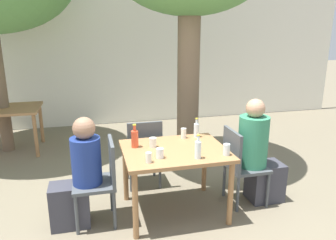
{
  "coord_description": "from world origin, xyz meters",
  "views": [
    {
      "loc": [
        -0.89,
        -3.24,
        2.05
      ],
      "look_at": [
        0.0,
        0.3,
        1.01
      ],
      "focal_mm": 35.0,
      "sensor_mm": 36.0,
      "label": 1
    }
  ],
  "objects_px": {
    "patio_chair_0": "(102,176)",
    "drinking_glass_2": "(184,133)",
    "drinking_glass_3": "(160,153)",
    "drinking_glass_0": "(153,142)",
    "drinking_glass_4": "(227,149)",
    "dining_table_back": "(1,114)",
    "person_seated_0": "(78,179)",
    "person_seated_1": "(258,156)",
    "water_bottle_1": "(198,149)",
    "soda_bottle_0": "(135,138)",
    "dining_table_front": "(175,157)",
    "drinking_glass_1": "(149,158)",
    "water_bottle_2": "(196,130)",
    "patio_chair_1": "(240,162)",
    "patio_chair_2": "(144,149)"
  },
  "relations": [
    {
      "from": "soda_bottle_0",
      "to": "drinking_glass_4",
      "type": "xyz_separation_m",
      "value": [
        0.89,
        -0.46,
        -0.04
      ]
    },
    {
      "from": "drinking_glass_1",
      "to": "water_bottle_2",
      "type": "bearing_deg",
      "value": 41.62
    },
    {
      "from": "person_seated_0",
      "to": "drinking_glass_4",
      "type": "xyz_separation_m",
      "value": [
        1.52,
        -0.29,
        0.29
      ]
    },
    {
      "from": "patio_chair_0",
      "to": "drinking_glass_0",
      "type": "distance_m",
      "value": 0.66
    },
    {
      "from": "patio_chair_1",
      "to": "person_seated_1",
      "type": "bearing_deg",
      "value": -90.0
    },
    {
      "from": "patio_chair_0",
      "to": "drinking_glass_0",
      "type": "xyz_separation_m",
      "value": [
        0.58,
        0.12,
        0.29
      ]
    },
    {
      "from": "water_bottle_1",
      "to": "drinking_glass_1",
      "type": "xyz_separation_m",
      "value": [
        -0.51,
        0.02,
        -0.05
      ]
    },
    {
      "from": "soda_bottle_0",
      "to": "water_bottle_1",
      "type": "relative_size",
      "value": 1.04
    },
    {
      "from": "water_bottle_2",
      "to": "soda_bottle_0",
      "type": "bearing_deg",
      "value": -167.7
    },
    {
      "from": "person_seated_0",
      "to": "soda_bottle_0",
      "type": "bearing_deg",
      "value": 105.17
    },
    {
      "from": "dining_table_back",
      "to": "soda_bottle_0",
      "type": "xyz_separation_m",
      "value": [
        1.88,
        -2.33,
        0.2
      ]
    },
    {
      "from": "dining_table_back",
      "to": "patio_chair_2",
      "type": "xyz_separation_m",
      "value": [
        2.07,
        -1.81,
        -0.14
      ]
    },
    {
      "from": "water_bottle_1",
      "to": "water_bottle_2",
      "type": "xyz_separation_m",
      "value": [
        0.2,
        0.65,
        -0.01
      ]
    },
    {
      "from": "patio_chair_0",
      "to": "drinking_glass_2",
      "type": "distance_m",
      "value": 1.1
    },
    {
      "from": "patio_chair_0",
      "to": "drinking_glass_3",
      "type": "xyz_separation_m",
      "value": [
        0.59,
        -0.2,
        0.29
      ]
    },
    {
      "from": "person_seated_0",
      "to": "patio_chair_0",
      "type": "bearing_deg",
      "value": 90.0
    },
    {
      "from": "water_bottle_1",
      "to": "patio_chair_2",
      "type": "bearing_deg",
      "value": 111.2
    },
    {
      "from": "person_seated_0",
      "to": "drinking_glass_2",
      "type": "relative_size",
      "value": 9.71
    },
    {
      "from": "patio_chair_2",
      "to": "drinking_glass_2",
      "type": "bearing_deg",
      "value": 140.58
    },
    {
      "from": "patio_chair_1",
      "to": "person_seated_0",
      "type": "bearing_deg",
      "value": 90.0
    },
    {
      "from": "dining_table_front",
      "to": "drinking_glass_3",
      "type": "distance_m",
      "value": 0.33
    },
    {
      "from": "dining_table_back",
      "to": "patio_chair_1",
      "type": "relative_size",
      "value": 1.33
    },
    {
      "from": "person_seated_0",
      "to": "person_seated_1",
      "type": "height_order",
      "value": "person_seated_1"
    },
    {
      "from": "drinking_glass_0",
      "to": "drinking_glass_3",
      "type": "distance_m",
      "value": 0.33
    },
    {
      "from": "dining_table_back",
      "to": "person_seated_1",
      "type": "bearing_deg",
      "value": -37.02
    },
    {
      "from": "drinking_glass_0",
      "to": "drinking_glass_4",
      "type": "xyz_separation_m",
      "value": [
        0.7,
        -0.42,
        0.01
      ]
    },
    {
      "from": "water_bottle_1",
      "to": "drinking_glass_0",
      "type": "distance_m",
      "value": 0.58
    },
    {
      "from": "dining_table_back",
      "to": "soda_bottle_0",
      "type": "bearing_deg",
      "value": -51.14
    },
    {
      "from": "dining_table_front",
      "to": "dining_table_back",
      "type": "relative_size",
      "value": 0.92
    },
    {
      "from": "dining_table_back",
      "to": "water_bottle_2",
      "type": "relative_size",
      "value": 5.14
    },
    {
      "from": "patio_chair_1",
      "to": "patio_chair_2",
      "type": "distance_m",
      "value": 1.23
    },
    {
      "from": "water_bottle_1",
      "to": "drinking_glass_3",
      "type": "distance_m",
      "value": 0.39
    },
    {
      "from": "patio_chair_1",
      "to": "water_bottle_1",
      "type": "distance_m",
      "value": 0.78
    },
    {
      "from": "soda_bottle_0",
      "to": "dining_table_back",
      "type": "bearing_deg",
      "value": 128.86
    },
    {
      "from": "patio_chair_1",
      "to": "water_bottle_2",
      "type": "relative_size",
      "value": 3.88
    },
    {
      "from": "patio_chair_2",
      "to": "person_seated_1",
      "type": "xyz_separation_m",
      "value": [
        1.25,
        -0.69,
        0.05
      ]
    },
    {
      "from": "drinking_glass_4",
      "to": "drinking_glass_1",
      "type": "bearing_deg",
      "value": 179.88
    },
    {
      "from": "person_seated_1",
      "to": "water_bottle_1",
      "type": "relative_size",
      "value": 5.0
    },
    {
      "from": "water_bottle_2",
      "to": "drinking_glass_0",
      "type": "relative_size",
      "value": 2.2
    },
    {
      "from": "dining_table_back",
      "to": "patio_chair_0",
      "type": "relative_size",
      "value": 1.33
    },
    {
      "from": "water_bottle_1",
      "to": "drinking_glass_2",
      "type": "distance_m",
      "value": 0.65
    },
    {
      "from": "patio_chair_1",
      "to": "drinking_glass_1",
      "type": "distance_m",
      "value": 1.21
    },
    {
      "from": "patio_chair_0",
      "to": "drinking_glass_4",
      "type": "xyz_separation_m",
      "value": [
        1.28,
        -0.29,
        0.29
      ]
    },
    {
      "from": "patio_chair_1",
      "to": "soda_bottle_0",
      "type": "relative_size",
      "value": 3.47
    },
    {
      "from": "patio_chair_2",
      "to": "person_seated_0",
      "type": "relative_size",
      "value": 0.78
    },
    {
      "from": "water_bottle_1",
      "to": "patio_chair_1",
      "type": "bearing_deg",
      "value": 25.78
    },
    {
      "from": "drinking_glass_2",
      "to": "water_bottle_2",
      "type": "bearing_deg",
      "value": 0.35
    },
    {
      "from": "dining_table_front",
      "to": "person_seated_1",
      "type": "height_order",
      "value": "person_seated_1"
    },
    {
      "from": "person_seated_1",
      "to": "patio_chair_1",
      "type": "bearing_deg",
      "value": 90.0
    },
    {
      "from": "patio_chair_0",
      "to": "patio_chair_2",
      "type": "relative_size",
      "value": 1.0
    }
  ]
}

